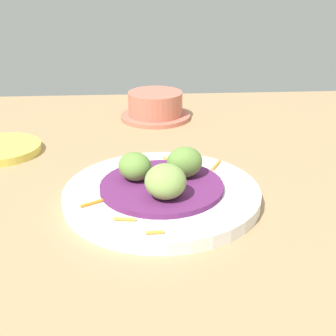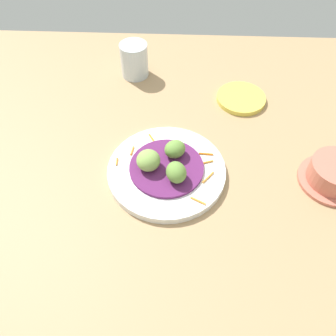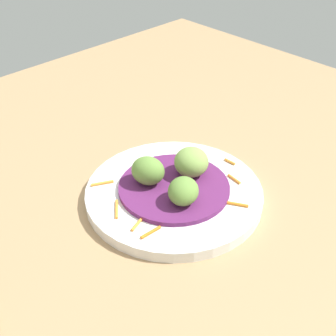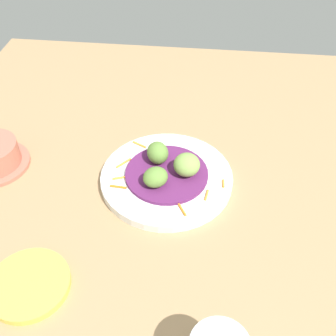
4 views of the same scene
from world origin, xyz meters
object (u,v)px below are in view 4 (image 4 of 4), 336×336
Objects in this scene: guac_scoop_left at (187,165)px; guac_scoop_right at (155,177)px; guac_scoop_center at (158,153)px; side_plate_small at (29,284)px; main_plate at (167,178)px.

guac_scoop_left is 1.08× the size of guac_scoop_right.
guac_scoop_left is at bearing -25.96° from guac_scoop_center.
guac_scoop_center is at bearing 154.04° from guac_scoop_left.
guac_scoop_center is at bearing 94.04° from guac_scoop_right.
side_plate_small is at bearing -119.73° from guac_scoop_center.
guac_scoop_left reaches higher than main_plate.
guac_scoop_center reaches higher than guac_scoop_right.
side_plate_small is (-21.63, -24.98, -3.79)cm from guac_scoop_left.
guac_scoop_left is 33.26cm from side_plate_small.
main_plate is 5.10cm from guac_scoop_center.
side_plate_small is at bearing -125.97° from main_plate.
guac_scoop_left reaches higher than side_plate_small.
main_plate is at bearing 64.04° from guac_scoop_right.
guac_scoop_right is at bearing -145.96° from guac_scoop_left.
guac_scoop_center is 1.04× the size of guac_scoop_right.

